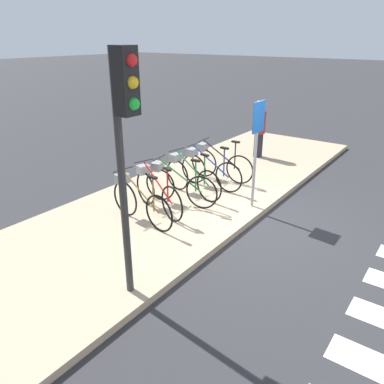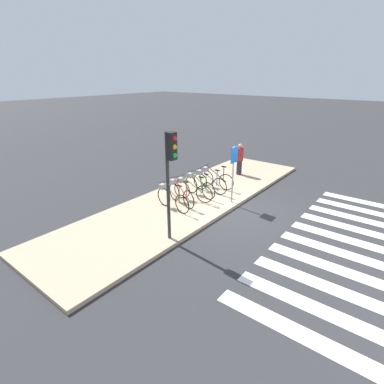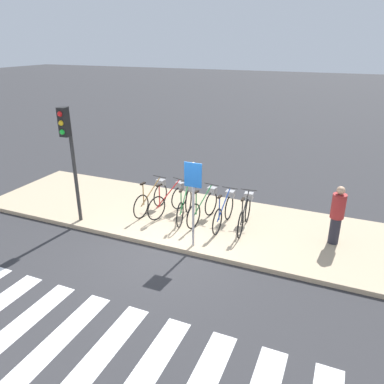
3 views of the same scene
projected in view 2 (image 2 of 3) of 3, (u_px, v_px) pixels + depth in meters
ground_plane at (231, 211)px, 11.22m from camera, size 120.00×120.00×0.00m
sidewalk at (193, 198)px, 12.22m from camera, size 13.27×3.56×0.12m
parked_bicycle_0 at (171, 197)px, 10.98m from camera, size 0.46×1.70×1.05m
parked_bicycle_1 at (180, 193)px, 11.43m from camera, size 0.63×1.65×1.05m
parked_bicycle_2 at (191, 189)px, 11.75m from camera, size 0.48×1.69×1.05m
parked_bicycle_3 at (198, 185)px, 12.20m from camera, size 0.46×1.70×1.05m
parked_bicycle_4 at (208, 181)px, 12.63m from camera, size 0.46×1.71×1.05m
parked_bicycle_5 at (214, 178)px, 13.08m from camera, size 0.46×1.71×1.05m
pedestrian at (240, 159)px, 14.70m from camera, size 0.34×0.34×1.54m
traffic_light at (170, 165)px, 8.24m from camera, size 0.24×0.40×3.24m
sign_post at (234, 165)px, 11.19m from camera, size 0.44×0.07×2.19m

